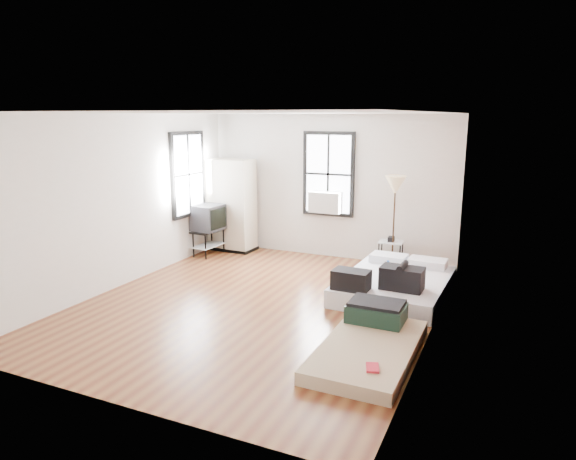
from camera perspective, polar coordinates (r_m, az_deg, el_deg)
The scene contains 8 objects.
ground at distance 7.77m, azimuth -3.21°, elevation -8.23°, with size 6.00×6.00×0.00m, color #572816.
room_shell at distance 7.56m, azimuth -0.54°, elevation 4.81°, with size 5.02×6.02×2.80m.
mattress_main at distance 8.26m, azimuth 11.72°, elevation -5.85°, with size 1.62×2.16×0.67m.
mattress_bare at distance 6.37m, azimuth 9.13°, elevation -11.99°, with size 1.04×1.96×0.42m.
wardrobe at distance 10.71m, azimuth -6.25°, elevation 2.75°, with size 0.98×0.60×1.89m.
side_table at distance 9.68m, azimuth 11.35°, elevation -1.87°, with size 0.46×0.38×0.58m.
floor_lamp at distance 9.39m, azimuth 11.83°, elevation 4.42°, with size 0.37×0.37×1.71m.
tv_stand at distance 10.38m, azimuth -8.87°, elevation 1.18°, with size 0.55×0.75×1.02m.
Camera 1 is at (3.38, -6.43, 2.76)m, focal length 32.00 mm.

